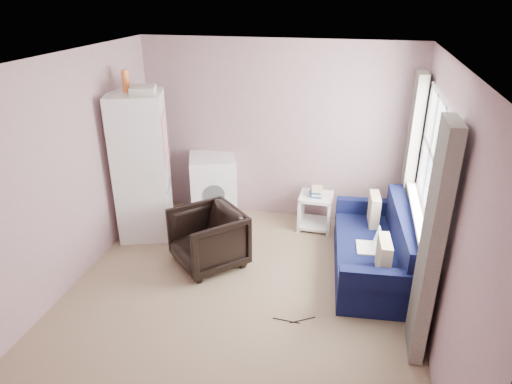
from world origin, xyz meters
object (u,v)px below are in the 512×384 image
Objects in this scene: armchair at (208,236)px; washing_machine at (213,185)px; fridge at (142,166)px; side_table at (316,209)px; sofa at (376,252)px.

washing_machine is at bearing 150.04° from armchair.
fridge is 2.41m from side_table.
sofa is at bearing -43.79° from washing_machine.
fridge reaches higher than armchair.
armchair is at bearing -177.44° from sofa.
washing_machine is at bearing 26.42° from fridge.
fridge is 2.41× the size of washing_machine.
side_table is (1.16, 1.22, -0.10)m from armchair.
armchair is 1.34m from fridge.
armchair is at bearing -46.80° from fridge.
fridge reaches higher than washing_machine.
washing_machine is 1.50× the size of side_table.
armchair is at bearing -94.59° from washing_machine.
sofa is (1.96, 0.24, -0.10)m from armchair.
washing_machine reaches higher than side_table.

